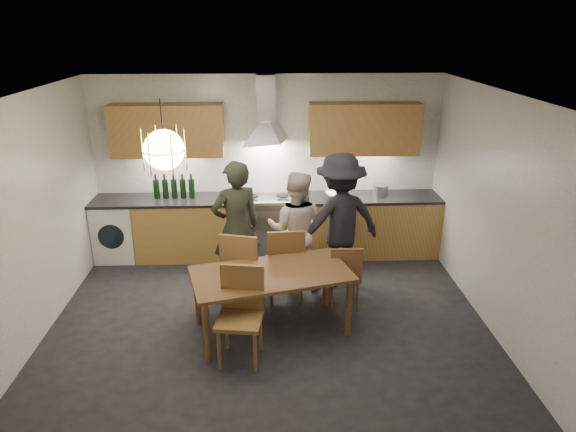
{
  "coord_description": "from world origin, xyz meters",
  "views": [
    {
      "loc": [
        0.0,
        -5.05,
        3.28
      ],
      "look_at": [
        0.23,
        0.4,
        1.2
      ],
      "focal_mm": 32.0,
      "sensor_mm": 36.0,
      "label": 1
    }
  ],
  "objects_px": {
    "person_mid": "(296,230)",
    "person_right": "(339,221)",
    "chair_front": "(241,307)",
    "dining_table": "(271,279)",
    "mixing_bowl": "(336,195)",
    "stock_pot": "(380,190)",
    "wine_bottles": "(174,186)",
    "person_left": "(236,227)",
    "chair_back_left": "(242,265)"
  },
  "relations": [
    {
      "from": "person_left",
      "to": "wine_bottles",
      "type": "bearing_deg",
      "value": -70.03
    },
    {
      "from": "stock_pot",
      "to": "wine_bottles",
      "type": "xyz_separation_m",
      "value": [
        -2.97,
        -0.0,
        0.1
      ]
    },
    {
      "from": "mixing_bowl",
      "to": "stock_pot",
      "type": "bearing_deg",
      "value": 6.99
    },
    {
      "from": "chair_front",
      "to": "wine_bottles",
      "type": "xyz_separation_m",
      "value": [
        -1.05,
        2.5,
        0.51
      ]
    },
    {
      "from": "chair_front",
      "to": "person_mid",
      "type": "relative_size",
      "value": 0.64
    },
    {
      "from": "person_left",
      "to": "mixing_bowl",
      "type": "bearing_deg",
      "value": -165.57
    },
    {
      "from": "dining_table",
      "to": "stock_pot",
      "type": "xyz_separation_m",
      "value": [
        1.61,
        2.05,
        0.34
      ]
    },
    {
      "from": "chair_back_left",
      "to": "chair_front",
      "type": "bearing_deg",
      "value": 106.57
    },
    {
      "from": "dining_table",
      "to": "chair_front",
      "type": "xyz_separation_m",
      "value": [
        -0.31,
        -0.45,
        -0.07
      ]
    },
    {
      "from": "person_left",
      "to": "wine_bottles",
      "type": "height_order",
      "value": "person_left"
    },
    {
      "from": "chair_back_left",
      "to": "chair_front",
      "type": "xyz_separation_m",
      "value": [
        0.03,
        -0.94,
        -0.01
      ]
    },
    {
      "from": "person_mid",
      "to": "wine_bottles",
      "type": "relative_size",
      "value": 2.64
    },
    {
      "from": "person_mid",
      "to": "chair_back_left",
      "type": "bearing_deg",
      "value": 55.04
    },
    {
      "from": "dining_table",
      "to": "person_right",
      "type": "distance_m",
      "value": 1.44
    },
    {
      "from": "person_left",
      "to": "chair_front",
      "type": "bearing_deg",
      "value": 73.2
    },
    {
      "from": "dining_table",
      "to": "wine_bottles",
      "type": "height_order",
      "value": "wine_bottles"
    },
    {
      "from": "dining_table",
      "to": "wine_bottles",
      "type": "bearing_deg",
      "value": 108.9
    },
    {
      "from": "person_mid",
      "to": "mixing_bowl",
      "type": "height_order",
      "value": "person_mid"
    },
    {
      "from": "mixing_bowl",
      "to": "wine_bottles",
      "type": "relative_size",
      "value": 0.52
    },
    {
      "from": "dining_table",
      "to": "person_right",
      "type": "relative_size",
      "value": 1.06
    },
    {
      "from": "chair_back_left",
      "to": "chair_front",
      "type": "distance_m",
      "value": 0.94
    },
    {
      "from": "stock_pot",
      "to": "person_mid",
      "type": "bearing_deg",
      "value": -143.25
    },
    {
      "from": "chair_front",
      "to": "stock_pot",
      "type": "bearing_deg",
      "value": 60.62
    },
    {
      "from": "stock_pot",
      "to": "mixing_bowl",
      "type": "bearing_deg",
      "value": -173.01
    },
    {
      "from": "dining_table",
      "to": "person_left",
      "type": "bearing_deg",
      "value": 98.73
    },
    {
      "from": "chair_back_left",
      "to": "mixing_bowl",
      "type": "height_order",
      "value": "chair_back_left"
    },
    {
      "from": "mixing_bowl",
      "to": "chair_front",
      "type": "bearing_deg",
      "value": -117.65
    },
    {
      "from": "stock_pot",
      "to": "wine_bottles",
      "type": "distance_m",
      "value": 2.98
    },
    {
      "from": "chair_back_left",
      "to": "wine_bottles",
      "type": "relative_size",
      "value": 1.71
    },
    {
      "from": "person_mid",
      "to": "chair_front",
      "type": "bearing_deg",
      "value": 80.62
    },
    {
      "from": "mixing_bowl",
      "to": "stock_pot",
      "type": "relative_size",
      "value": 1.42
    },
    {
      "from": "person_left",
      "to": "wine_bottles",
      "type": "relative_size",
      "value": 2.95
    },
    {
      "from": "dining_table",
      "to": "wine_bottles",
      "type": "distance_m",
      "value": 2.5
    },
    {
      "from": "person_mid",
      "to": "person_right",
      "type": "relative_size",
      "value": 0.88
    },
    {
      "from": "chair_back_left",
      "to": "chair_front",
      "type": "height_order",
      "value": "chair_back_left"
    },
    {
      "from": "person_left",
      "to": "stock_pot",
      "type": "bearing_deg",
      "value": -173.52
    },
    {
      "from": "person_left",
      "to": "stock_pot",
      "type": "distance_m",
      "value": 2.31
    },
    {
      "from": "chair_back_left",
      "to": "person_mid",
      "type": "xyz_separation_m",
      "value": [
        0.67,
        0.6,
        0.2
      ]
    },
    {
      "from": "person_right",
      "to": "wine_bottles",
      "type": "distance_m",
      "value": 2.45
    },
    {
      "from": "person_left",
      "to": "person_right",
      "type": "distance_m",
      "value": 1.32
    },
    {
      "from": "wine_bottles",
      "to": "chair_front",
      "type": "bearing_deg",
      "value": -67.29
    },
    {
      "from": "chair_front",
      "to": "stock_pot",
      "type": "distance_m",
      "value": 3.19
    },
    {
      "from": "dining_table",
      "to": "mixing_bowl",
      "type": "height_order",
      "value": "mixing_bowl"
    },
    {
      "from": "dining_table",
      "to": "chair_front",
      "type": "relative_size",
      "value": 1.89
    },
    {
      "from": "dining_table",
      "to": "chair_front",
      "type": "bearing_deg",
      "value": -139.27
    },
    {
      "from": "person_right",
      "to": "stock_pot",
      "type": "bearing_deg",
      "value": -146.48
    },
    {
      "from": "chair_back_left",
      "to": "person_mid",
      "type": "relative_size",
      "value": 0.65
    },
    {
      "from": "person_mid",
      "to": "person_right",
      "type": "bearing_deg",
      "value": -165.17
    },
    {
      "from": "person_left",
      "to": "stock_pot",
      "type": "height_order",
      "value": "person_left"
    },
    {
      "from": "mixing_bowl",
      "to": "person_mid",
      "type": "bearing_deg",
      "value": -125.47
    }
  ]
}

